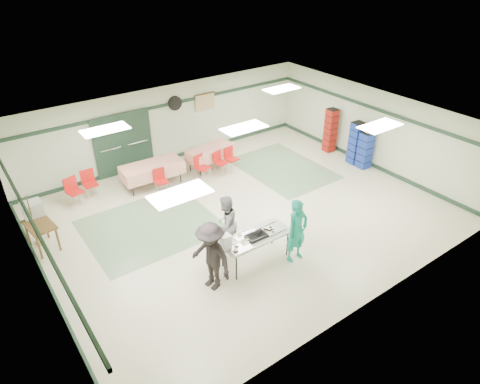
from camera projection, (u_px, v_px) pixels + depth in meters
floor at (244, 213)px, 12.54m from camera, size 11.00×11.00×0.00m
ceiling at (244, 127)px, 11.16m from camera, size 11.00×11.00×0.00m
wall_back at (168, 124)px, 14.99m from camera, size 11.00×0.00×11.00m
wall_front at (374, 257)px, 8.71m from camera, size 11.00×0.00×11.00m
wall_left at (35, 244)px, 9.09m from camera, size 0.00×9.00×9.00m
wall_right at (373, 128)px, 14.62m from camera, size 0.00×9.00×9.00m
trim_back at (167, 105)px, 14.62m from camera, size 11.00×0.06×0.10m
baseboard_back at (172, 157)px, 15.63m from camera, size 11.00×0.06×0.12m
trim_left at (29, 216)px, 8.75m from camera, size 0.06×9.00×0.10m
baseboard_left at (51, 288)px, 9.76m from camera, size 0.06×9.00×0.12m
trim_right at (376, 109)px, 14.24m from camera, size 0.06×9.00×0.10m
baseboard_right at (367, 162)px, 15.26m from camera, size 0.06×9.00×0.12m
green_patch_a at (151, 226)px, 11.98m from camera, size 3.50×3.00×0.01m
green_patch_b at (283, 168)px, 14.99m from camera, size 2.50×3.50×0.01m
double_door_left at (110, 147)px, 14.00m from camera, size 0.90×0.06×2.10m
double_door_right at (137, 141)px, 14.48m from camera, size 0.90×0.06×2.10m
door_frame at (124, 144)px, 14.22m from camera, size 2.00×0.03×2.15m
wall_fan at (175, 103)px, 14.75m from camera, size 0.50×0.10×0.50m
scroll_banner at (205, 102)px, 15.45m from camera, size 0.80×0.02×0.60m
serving_table at (256, 237)px, 10.33m from camera, size 1.81×0.74×0.76m
sheet_tray_right at (273, 229)px, 10.54m from camera, size 0.55×0.42×0.02m
sheet_tray_mid at (248, 236)px, 10.27m from camera, size 0.63×0.48×0.02m
sheet_tray_left at (240, 248)px, 9.90m from camera, size 0.54×0.41×0.02m
baking_pan at (256, 236)px, 10.24m from camera, size 0.51×0.32×0.08m
foam_box_stack at (226, 242)px, 9.81m from camera, size 0.23×0.21×0.36m
volunteer_teal at (297, 231)px, 10.36m from camera, size 0.62×0.42×1.68m
volunteer_grey at (225, 224)px, 10.73m from camera, size 0.89×0.77×1.54m
volunteer_dark at (211, 257)px, 9.47m from camera, size 0.87×1.23×1.74m
dining_table_a at (210, 152)px, 14.80m from camera, size 1.76×0.99×0.77m
dining_table_b at (152, 169)px, 13.70m from camera, size 2.00×0.97×0.77m
chair_a at (219, 160)px, 14.44m from camera, size 0.48×0.48×0.81m
chair_b at (201, 165)px, 14.06m from camera, size 0.51×0.51×0.87m
chair_c at (230, 156)px, 14.66m from camera, size 0.45×0.45×0.84m
chair_d at (160, 178)px, 13.33m from camera, size 0.40×0.40×0.82m
chair_loose_a at (89, 181)px, 13.10m from camera, size 0.43×0.43×0.89m
chair_loose_b at (73, 189)px, 12.68m from camera, size 0.51×0.51×0.90m
crate_stack_blue_a at (365, 150)px, 14.75m from camera, size 0.43×0.43×1.31m
crate_stack_red at (330, 130)px, 15.82m from camera, size 0.39×0.39×1.65m
crate_stack_blue_b at (356, 143)px, 15.00m from camera, size 0.43×0.43×1.53m
printer_table at (40, 227)px, 10.82m from camera, size 0.71×0.99×0.74m
office_printer at (32, 209)px, 11.03m from camera, size 0.49×0.43×0.38m
broom at (32, 219)px, 10.94m from camera, size 0.06×0.24×1.47m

